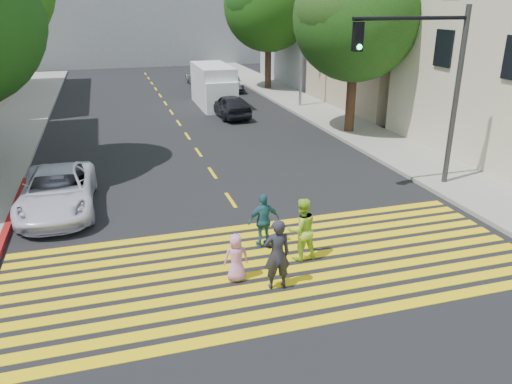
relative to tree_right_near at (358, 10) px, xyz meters
name	(u,v)px	position (x,y,z in m)	size (l,w,h in m)	color
ground	(293,292)	(-8.09, -13.26, -5.96)	(120.00, 120.00, 0.00)	black
sidewalk_left	(22,116)	(-16.59, 8.74, -5.89)	(3.00, 40.00, 0.15)	gray
sidewalk_right	(342,123)	(0.41, 1.74, -5.89)	(3.00, 60.00, 0.15)	gray
curb_red	(10,222)	(-14.99, -7.26, -5.88)	(0.20, 8.00, 0.16)	maroon
crosswalk	(275,266)	(-8.09, -11.98, -5.96)	(13.40, 5.30, 0.01)	yellow
lane_line	(168,107)	(-8.09, 9.24, -5.96)	(0.12, 34.40, 0.01)	yellow
building_right_tan	(414,24)	(6.91, 5.74, -0.96)	(10.00, 10.00, 10.00)	tan
building_right_grey	(337,19)	(6.91, 16.74, -0.96)	(10.00, 10.00, 10.00)	gray
backdrop_block	(133,4)	(-8.09, 34.74, 0.04)	(30.00, 8.00, 12.00)	gray
tree_right_near	(358,10)	(0.00, 0.00, 0.00)	(7.23, 6.96, 8.82)	#362112
tree_right_far	(269,1)	(0.21, 14.11, 0.40)	(8.09, 7.90, 9.43)	black
pedestrian_man	(277,254)	(-8.38, -12.93, -5.09)	(0.63, 0.42, 1.74)	#262531
pedestrian_woman	(302,229)	(-7.32, -11.78, -5.12)	(0.82, 0.64, 1.69)	#A8DF38
pedestrian_child	(236,258)	(-9.21, -12.34, -5.36)	(0.59, 0.38, 1.21)	#DD88C2
pedestrian_extra	(264,220)	(-8.04, -10.80, -5.20)	(0.89, 0.37, 1.53)	#266274
white_sedan	(57,191)	(-13.60, -6.55, -5.29)	(2.23, 4.85, 1.35)	silver
dark_car_near	(230,106)	(-4.98, 5.35, -5.30)	(1.58, 3.93, 1.34)	black
silver_car	(199,77)	(-4.44, 17.96, -5.33)	(1.76, 4.34, 1.26)	#AEAEAE
dark_car_parked	(229,82)	(-2.91, 14.20, -5.33)	(1.35, 3.87, 1.28)	black
white_van	(214,87)	(-5.17, 8.77, -4.74)	(2.13, 5.48, 2.57)	silver
traffic_signal	(430,75)	(-1.38, -8.10, -1.92)	(4.26, 0.40, 6.25)	#383838
street_lamp	(299,17)	(-0.25, 6.88, -0.51)	(2.12, 0.74, 9.51)	gray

